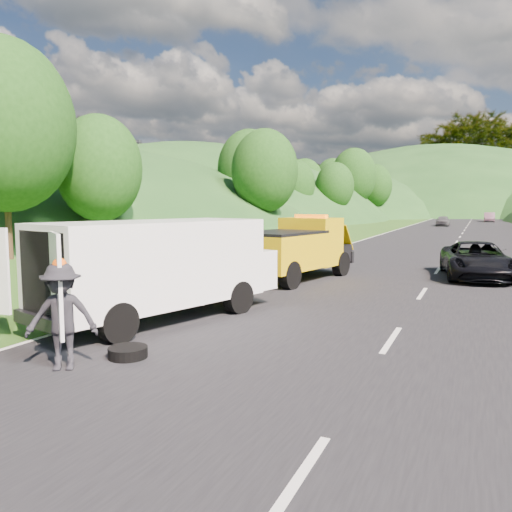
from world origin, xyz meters
The scene contains 14 objects.
ground centered at (0.00, 0.00, 0.00)m, with size 320.00×320.00×0.00m, color #38661E.
road_surface centered at (3.00, 40.00, 0.01)m, with size 14.00×200.00×0.02m, color black.
tree_line_left centered at (-19.00, 60.00, 0.00)m, with size 14.00×140.00×14.00m, color #255218, non-canonical shape.
hills_backdrop centered at (6.50, 134.70, 0.00)m, with size 201.00×288.60×44.00m, color #2D5B23, non-canonical shape.
tow_truck centered at (-1.70, 5.20, 1.21)m, with size 3.15×6.03×2.47m.
white_van centered at (-2.57, -2.41, 1.40)m, with size 4.81×7.50×2.47m.
woman centered at (-2.63, -0.39, 0.00)m, with size 0.65×0.48×1.79m, color white.
child centered at (-1.43, 0.00, 0.00)m, with size 0.49×0.38×1.00m, color #C8D06F.
worker centered at (-1.90, -6.28, 0.00)m, with size 1.20×0.69×1.86m, color black.
suitcase centered at (-4.55, -0.14, 0.26)m, with size 0.32×0.18×0.52m, color #595B44.
spare_tire centered at (-1.30, -5.29, 0.00)m, with size 0.73×0.73×0.20m, color black.
passing_suv centered at (4.53, 8.38, 0.00)m, with size 2.33×5.06×1.41m, color black.
dist_car_a centered at (0.10, 55.95, 0.00)m, with size 1.58×3.93×1.34m, color #434347.
dist_car_b centered at (5.78, 75.28, 0.00)m, with size 1.57×4.51×1.49m, color #654353.
Camera 1 is at (4.63, -12.59, 2.89)m, focal length 35.00 mm.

